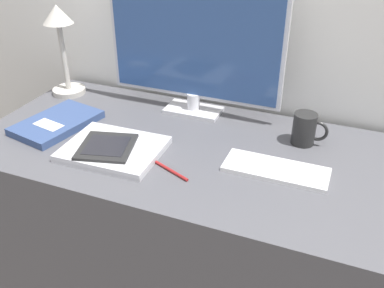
# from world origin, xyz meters

# --- Properties ---
(desk) EXTENTS (1.33, 0.65, 0.76)m
(desk) POSITION_xyz_m (0.00, 0.20, 0.38)
(desk) COLOR #4C4C51
(desk) RESTS_ON ground_plane
(monitor) EXTENTS (0.62, 0.11, 0.46)m
(monitor) POSITION_xyz_m (-0.06, 0.44, 1.00)
(monitor) COLOR silver
(monitor) RESTS_ON desk
(keyboard) EXTENTS (0.30, 0.11, 0.01)m
(keyboard) POSITION_xyz_m (0.30, 0.17, 0.76)
(keyboard) COLOR silver
(keyboard) RESTS_ON desk
(laptop) EXTENTS (0.30, 0.24, 0.02)m
(laptop) POSITION_xyz_m (-0.18, 0.08, 0.77)
(laptop) COLOR #BCBCC1
(laptop) RESTS_ON desk
(ereader) EXTENTS (0.19, 0.20, 0.01)m
(ereader) POSITION_xyz_m (-0.19, 0.07, 0.78)
(ereader) COLOR black
(ereader) RESTS_ON laptop
(desk_lamp) EXTENTS (0.13, 0.13, 0.34)m
(desk_lamp) POSITION_xyz_m (-0.58, 0.41, 0.97)
(desk_lamp) COLOR #BCB7AD
(desk_lamp) RESTS_ON desk
(notebook) EXTENTS (0.23, 0.31, 0.03)m
(notebook) POSITION_xyz_m (-0.45, 0.16, 0.77)
(notebook) COLOR #334775
(notebook) RESTS_ON desk
(coffee_mug) EXTENTS (0.11, 0.07, 0.10)m
(coffee_mug) POSITION_xyz_m (0.35, 0.36, 0.81)
(coffee_mug) COLOR black
(coffee_mug) RESTS_ON desk
(pen) EXTENTS (0.12, 0.06, 0.01)m
(pen) POSITION_xyz_m (0.03, 0.05, 0.76)
(pen) COLOR maroon
(pen) RESTS_ON desk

